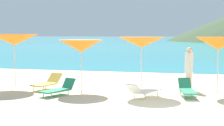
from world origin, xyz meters
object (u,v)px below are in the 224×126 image
at_px(umbrella_3, 141,42).
at_px(lounge_chair_0, 47,82).
at_px(umbrella_2, 81,46).
at_px(umbrella_4, 218,44).
at_px(beachgoer_1, 189,67).
at_px(lounge_chair_3, 143,90).
at_px(umbrella_1, 14,40).
at_px(lounge_chair_7, 59,89).
at_px(lounge_chair_5, 187,89).

bearing_deg(umbrella_3, lounge_chair_0, -175.60).
relative_size(umbrella_2, umbrella_4, 0.94).
height_order(lounge_chair_0, beachgoer_1, beachgoer_1).
bearing_deg(lounge_chair_3, lounge_chair_0, 11.28).
distance_m(umbrella_1, beachgoer_1, 7.98).
bearing_deg(lounge_chair_0, lounge_chair_7, -34.02).
bearing_deg(lounge_chair_3, lounge_chair_5, -128.57).
xyz_separation_m(lounge_chair_0, lounge_chair_5, (6.00, -0.25, -0.02)).
bearing_deg(umbrella_2, lounge_chair_3, -23.42).
bearing_deg(umbrella_1, lounge_chair_5, -4.69).
distance_m(lounge_chair_5, lounge_chair_7, 5.04).
relative_size(umbrella_1, beachgoer_1, 1.31).
distance_m(lounge_chair_7, beachgoer_1, 5.70).
bearing_deg(lounge_chair_3, umbrella_1, 11.60).
xyz_separation_m(umbrella_2, lounge_chair_5, (4.50, -0.46, -1.62)).
xyz_separation_m(umbrella_1, lounge_chair_3, (6.19, -1.44, -1.86)).
height_order(umbrella_2, umbrella_3, umbrella_3).
bearing_deg(umbrella_4, lounge_chair_3, -144.09).
height_order(umbrella_2, lounge_chair_7, umbrella_2).
bearing_deg(beachgoer_1, umbrella_3, -6.64).
distance_m(umbrella_2, lounge_chair_7, 2.21).
bearing_deg(umbrella_4, lounge_chair_7, -160.63).
distance_m(umbrella_4, beachgoer_1, 1.66).
height_order(lounge_chair_7, beachgoer_1, beachgoer_1).
bearing_deg(lounge_chair_3, umbrella_2, 1.27).
distance_m(umbrella_1, umbrella_2, 3.30).
height_order(umbrella_3, lounge_chair_7, umbrella_3).
xyz_separation_m(lounge_chair_5, beachgoer_1, (0.03, 1.74, 0.69)).
distance_m(umbrella_1, umbrella_4, 9.00).
relative_size(umbrella_4, lounge_chair_7, 1.46).
xyz_separation_m(umbrella_1, lounge_chair_5, (7.78, -0.64, -1.87)).
distance_m(umbrella_2, lounge_chair_5, 4.80).
bearing_deg(lounge_chair_5, umbrella_1, 164.25).
xyz_separation_m(umbrella_3, lounge_chair_3, (0.30, -1.37, -1.77)).
relative_size(umbrella_4, lounge_chair_3, 1.27).
distance_m(umbrella_3, lounge_chair_5, 2.66).
bearing_deg(lounge_chair_5, lounge_chair_3, -164.33).
bearing_deg(lounge_chair_5, umbrella_2, 163.11).
relative_size(umbrella_1, lounge_chair_5, 1.43).
bearing_deg(umbrella_3, umbrella_1, 179.29).
distance_m(umbrella_3, beachgoer_1, 2.51).
relative_size(lounge_chair_0, lounge_chair_7, 1.03).
bearing_deg(umbrella_1, lounge_chair_7, -29.17).
xyz_separation_m(umbrella_1, lounge_chair_0, (1.79, -0.39, -1.85)).
relative_size(umbrella_1, umbrella_4, 1.05).
distance_m(umbrella_3, lounge_chair_7, 3.87).
xyz_separation_m(lounge_chair_3, lounge_chair_5, (1.59, 0.80, -0.02)).
height_order(umbrella_3, umbrella_4, umbrella_4).
relative_size(lounge_chair_3, lounge_chair_5, 1.07).
distance_m(umbrella_3, umbrella_4, 3.16).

